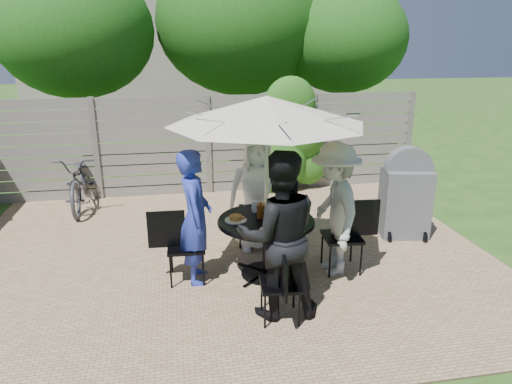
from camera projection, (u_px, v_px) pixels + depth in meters
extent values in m
plane|color=#2A4916|center=(229.00, 263.00, 5.94)|extent=(60.00, 60.00, 0.00)
cube|color=tan|center=(224.00, 247.00, 6.40)|extent=(7.00, 6.00, 0.02)
cube|color=gray|center=(208.00, 145.00, 8.46)|extent=(8.00, 0.10, 1.85)
ellipsoid|color=#235914|center=(283.00, 146.00, 8.56)|extent=(1.20, 0.70, 1.80)
cube|color=gray|center=(187.00, 50.00, 16.39)|extent=(10.00, 6.00, 5.00)
ellipsoid|color=#1B4810|center=(74.00, 31.00, 9.28)|extent=(3.20, 3.20, 2.72)
ellipsoid|color=#1B4810|center=(241.00, 22.00, 10.26)|extent=(3.80, 3.80, 3.23)
ellipsoid|color=#1B4810|center=(344.00, 39.00, 10.09)|extent=(2.80, 2.80, 2.38)
cylinder|color=black|center=(266.00, 220.00, 5.40)|extent=(1.18, 1.18, 0.03)
cylinder|color=black|center=(266.00, 248.00, 5.52)|extent=(0.08, 0.08, 0.73)
cylinder|color=black|center=(266.00, 274.00, 5.62)|extent=(0.61, 0.61, 0.04)
cylinder|color=silver|center=(266.00, 196.00, 5.31)|extent=(0.04, 0.04, 2.07)
cone|color=beige|center=(267.00, 110.00, 5.00)|extent=(2.35, 2.35, 0.32)
cube|color=black|center=(255.00, 211.00, 6.37)|extent=(0.56, 0.56, 0.04)
cube|color=black|center=(255.00, 188.00, 6.52)|extent=(0.12, 0.48, 0.49)
imported|color=white|center=(257.00, 192.00, 6.16)|extent=(0.81, 0.55, 1.62)
cube|color=black|center=(186.00, 247.00, 5.37)|extent=(0.45, 0.45, 0.03)
cube|color=black|center=(166.00, 229.00, 5.27)|extent=(0.43, 0.04, 0.44)
imported|color=#2736A9|center=(195.00, 218.00, 5.27)|extent=(0.41, 0.61, 1.61)
cube|color=black|center=(280.00, 284.00, 4.61)|extent=(0.43, 0.43, 0.03)
cube|color=black|center=(284.00, 274.00, 4.35)|extent=(0.06, 0.40, 0.41)
imported|color=black|center=(279.00, 236.00, 4.57)|extent=(0.89, 0.71, 1.77)
cube|color=black|center=(342.00, 237.00, 5.61)|extent=(0.48, 0.48, 0.04)
cube|color=black|center=(361.00, 218.00, 5.56)|extent=(0.45, 0.06, 0.46)
imported|color=beige|center=(334.00, 209.00, 5.48)|extent=(0.66, 1.09, 1.65)
cylinder|color=white|center=(262.00, 208.00, 5.74)|extent=(0.26, 0.26, 0.01)
cylinder|color=#A36430|center=(262.00, 206.00, 5.73)|extent=(0.15, 0.15, 0.05)
cylinder|color=white|center=(236.00, 220.00, 5.35)|extent=(0.26, 0.26, 0.01)
cylinder|color=#A36430|center=(236.00, 217.00, 5.34)|extent=(0.15, 0.15, 0.05)
cylinder|color=white|center=(271.00, 230.00, 5.06)|extent=(0.26, 0.26, 0.01)
cylinder|color=#A36430|center=(271.00, 228.00, 5.05)|extent=(0.15, 0.15, 0.05)
cylinder|color=white|center=(296.00, 217.00, 5.44)|extent=(0.26, 0.26, 0.01)
cylinder|color=#A36430|center=(296.00, 215.00, 5.43)|extent=(0.15, 0.15, 0.05)
cylinder|color=white|center=(286.00, 227.00, 5.14)|extent=(0.24, 0.24, 0.01)
cylinder|color=#A36430|center=(286.00, 225.00, 5.13)|extent=(0.14, 0.14, 0.05)
cylinder|color=silver|center=(254.00, 207.00, 5.61)|extent=(0.07, 0.07, 0.14)
cylinder|color=silver|center=(279.00, 221.00, 5.15)|extent=(0.07, 0.07, 0.14)
cylinder|color=silver|center=(286.00, 210.00, 5.51)|extent=(0.07, 0.07, 0.14)
cylinder|color=#59280C|center=(260.00, 212.00, 5.41)|extent=(0.09, 0.09, 0.16)
cylinder|color=#C6B293|center=(271.00, 208.00, 5.60)|extent=(0.08, 0.08, 0.12)
imported|color=#333338|center=(81.00, 180.00, 7.84)|extent=(0.71, 1.86, 0.97)
cube|color=#5C5C61|center=(404.00, 203.00, 6.65)|extent=(0.74, 0.62, 1.01)
cylinder|color=#5C5C61|center=(408.00, 170.00, 6.49)|extent=(0.70, 0.33, 0.67)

